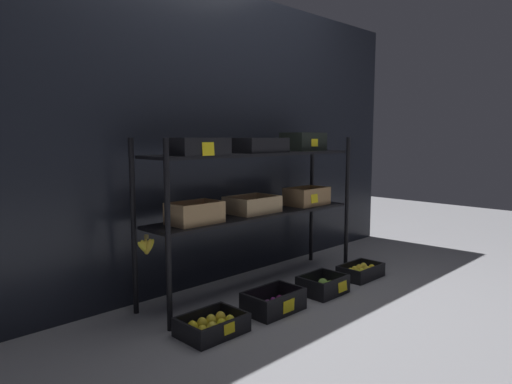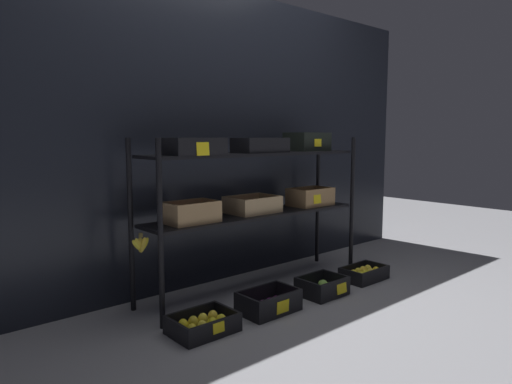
{
  "view_description": "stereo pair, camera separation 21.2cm",
  "coord_description": "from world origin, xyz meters",
  "px_view_note": "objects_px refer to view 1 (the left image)",
  "views": [
    {
      "loc": [
        -2.25,
        -2.24,
        1.07
      ],
      "look_at": [
        0.0,
        0.0,
        0.69
      ],
      "focal_mm": 32.27,
      "sensor_mm": 36.0,
      "label": 1
    },
    {
      "loc": [
        -2.09,
        -2.39,
        1.07
      ],
      "look_at": [
        0.0,
        0.0,
        0.69
      ],
      "focal_mm": 32.27,
      "sensor_mm": 36.0,
      "label": 2
    }
  ],
  "objects_px": {
    "display_rack": "(258,183)",
    "crate_ground_right_lemon": "(361,272)",
    "crate_ground_apple_green": "(323,286)",
    "crate_ground_lemon": "(212,326)",
    "crate_ground_plum": "(273,304)"
  },
  "relations": [
    {
      "from": "display_rack",
      "to": "crate_ground_right_lemon",
      "type": "xyz_separation_m",
      "value": [
        0.72,
        -0.4,
        -0.7
      ]
    },
    {
      "from": "crate_ground_apple_green",
      "to": "crate_ground_right_lemon",
      "type": "xyz_separation_m",
      "value": [
        0.49,
        0.01,
        -0.0
      ]
    },
    {
      "from": "display_rack",
      "to": "crate_ground_right_lemon",
      "type": "distance_m",
      "value": 1.08
    },
    {
      "from": "crate_ground_plum",
      "to": "crate_ground_apple_green",
      "type": "bearing_deg",
      "value": -1.92
    },
    {
      "from": "crate_ground_plum",
      "to": "crate_ground_apple_green",
      "type": "height_order",
      "value": "crate_ground_plum"
    },
    {
      "from": "crate_ground_lemon",
      "to": "crate_ground_plum",
      "type": "height_order",
      "value": "crate_ground_plum"
    },
    {
      "from": "crate_ground_lemon",
      "to": "crate_ground_plum",
      "type": "bearing_deg",
      "value": -2.04
    },
    {
      "from": "display_rack",
      "to": "crate_ground_plum",
      "type": "relative_size",
      "value": 5.07
    },
    {
      "from": "display_rack",
      "to": "crate_ground_apple_green",
      "type": "relative_size",
      "value": 6.01
    },
    {
      "from": "display_rack",
      "to": "crate_ground_apple_green",
      "type": "distance_m",
      "value": 0.84
    },
    {
      "from": "display_rack",
      "to": "crate_ground_plum",
      "type": "bearing_deg",
      "value": -123.13
    },
    {
      "from": "crate_ground_lemon",
      "to": "crate_ground_plum",
      "type": "distance_m",
      "value": 0.48
    },
    {
      "from": "crate_ground_plum",
      "to": "crate_ground_right_lemon",
      "type": "height_order",
      "value": "crate_ground_plum"
    },
    {
      "from": "crate_ground_plum",
      "to": "crate_ground_right_lemon",
      "type": "xyz_separation_m",
      "value": [
        0.97,
        -0.01,
        -0.0
      ]
    },
    {
      "from": "crate_ground_lemon",
      "to": "crate_ground_right_lemon",
      "type": "xyz_separation_m",
      "value": [
        1.45,
        -0.02,
        0.0
      ]
    }
  ]
}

